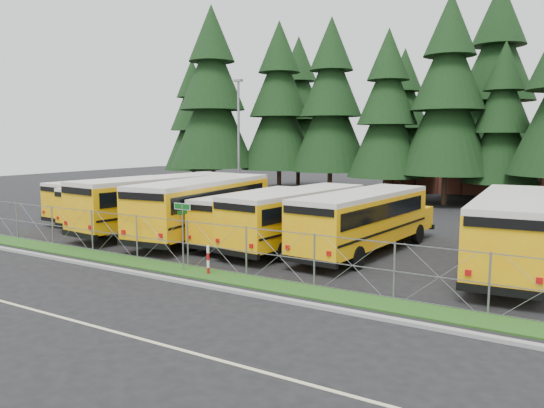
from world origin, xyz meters
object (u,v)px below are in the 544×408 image
at_px(bus_0, 117,199).
at_px(bus_6, 366,222).
at_px(bus_5, 301,218).
at_px(light_standard, 239,137).
at_px(bus_4, 259,217).
at_px(bus_east, 515,233).
at_px(striped_bollard, 208,260).
at_px(bus_3, 208,208).
at_px(bus_1, 130,204).
at_px(bus_2, 165,204).
at_px(street_sign, 183,222).

height_order(bus_0, bus_6, bus_6).
height_order(bus_5, light_standard, light_standard).
relative_size(bus_6, light_standard, 1.11).
bearing_deg(light_standard, bus_4, -51.28).
relative_size(bus_4, bus_5, 0.90).
height_order(bus_east, striped_bollard, bus_east).
distance_m(bus_3, bus_4, 3.16).
relative_size(bus_1, bus_6, 0.88).
bearing_deg(bus_1, bus_4, 0.89).
bearing_deg(bus_5, light_standard, 140.49).
height_order(bus_0, bus_1, bus_0).
bearing_deg(light_standard, bus_5, -44.97).
height_order(bus_0, bus_3, bus_3).
relative_size(bus_2, bus_east, 1.02).
bearing_deg(bus_east, light_standard, 147.20).
distance_m(street_sign, striped_bollard, 1.91).
distance_m(bus_0, bus_1, 2.73).
xyz_separation_m(bus_3, bus_5, (5.65, 0.33, -0.16)).
distance_m(bus_3, light_standard, 15.18).
xyz_separation_m(bus_1, bus_east, (22.38, -0.40, 0.29)).
xyz_separation_m(bus_6, street_sign, (-5.08, -7.24, 0.56)).
distance_m(bus_4, street_sign, 6.96).
distance_m(bus_4, bus_east, 12.32).
xyz_separation_m(bus_4, bus_east, (12.31, 0.15, 0.28)).
height_order(bus_3, light_standard, light_standard).
bearing_deg(bus_5, bus_2, -173.02).
height_order(bus_3, bus_5, bus_3).
bearing_deg(light_standard, bus_3, -61.72).
distance_m(bus_5, street_sign, 7.11).
distance_m(bus_1, light_standard, 12.73).
distance_m(bus_5, bus_east, 9.79).
bearing_deg(bus_3, bus_6, -1.91).
height_order(bus_3, bus_4, bus_3).
distance_m(bus_0, bus_4, 12.67).
height_order(striped_bollard, light_standard, light_standard).
bearing_deg(light_standard, striped_bollard, -58.08).
bearing_deg(striped_bollard, bus_6, 62.01).
xyz_separation_m(bus_1, bus_6, (15.90, -0.20, 0.18)).
bearing_deg(bus_3, bus_2, 171.94).
distance_m(bus_3, bus_5, 5.66).
relative_size(bus_1, bus_east, 0.81).
height_order(street_sign, striped_bollard, street_sign).
xyz_separation_m(bus_2, striped_bollard, (8.41, -6.58, -1.01)).
bearing_deg(bus_0, bus_3, -7.49).
distance_m(striped_bollard, light_standard, 23.39).
height_order(bus_2, bus_east, bus_2).
relative_size(bus_0, light_standard, 1.02).
relative_size(bus_4, striped_bollard, 8.33).
bearing_deg(bus_2, bus_east, 7.23).
bearing_deg(light_standard, bus_2, -73.99).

